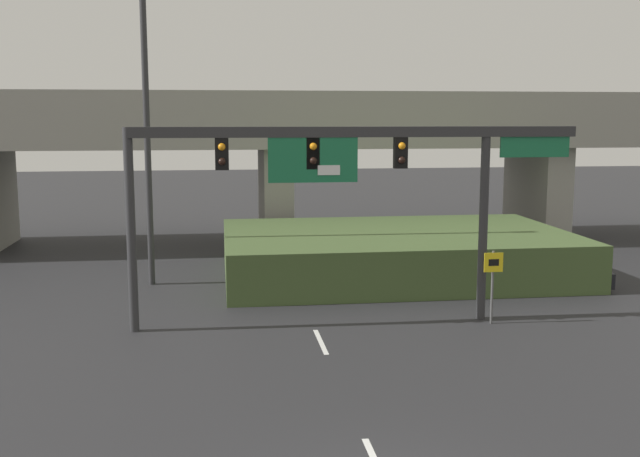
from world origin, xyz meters
The scene contains 7 objects.
lane_markings centered at (0.00, 13.18, 0.00)m, with size 0.14×25.78×0.01m.
signal_gantry centered at (0.86, 11.09, 4.89)m, with size 13.81×0.44×6.10m.
speed_limit_sign centered at (5.53, 10.45, 1.50)m, with size 0.60×0.11×2.30m.
highway_light_pole_near centered at (-5.44, 17.52, 6.50)m, with size 0.70×0.36×12.25m.
overpass_bridge centered at (0.00, 26.49, 5.29)m, with size 49.27×7.20×7.56m.
grass_embankment centered at (4.28, 18.03, 0.90)m, with size 13.81×9.06×1.79m.
parked_sedan_near_right centered at (9.23, 15.01, 0.65)m, with size 4.96×2.77×1.39m.
Camera 1 is at (-2.80, -11.26, 6.40)m, focal length 42.00 mm.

